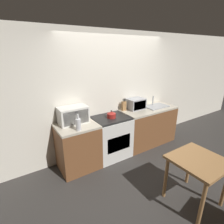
% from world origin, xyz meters
% --- Properties ---
extents(ground_plane, '(16.00, 16.00, 0.00)m').
position_xyz_m(ground_plane, '(0.00, 0.00, 0.00)').
color(ground_plane, '#33302D').
extents(wall_back, '(10.00, 0.06, 2.60)m').
position_xyz_m(wall_back, '(0.00, 1.11, 1.30)').
color(wall_back, silver).
rests_on(wall_back, ground_plane).
extents(counter_left_run, '(0.74, 0.62, 0.90)m').
position_xyz_m(counter_left_run, '(-1.07, 0.77, 0.45)').
color(counter_left_run, brown).
rests_on(counter_left_run, ground_plane).
extents(counter_right_run, '(1.38, 0.62, 0.90)m').
position_xyz_m(counter_right_run, '(0.75, 0.77, 0.45)').
color(counter_right_run, brown).
rests_on(counter_right_run, ground_plane).
extents(stove_range, '(0.76, 0.62, 0.90)m').
position_xyz_m(stove_range, '(-0.32, 0.77, 0.45)').
color(stove_range, silver).
rests_on(stove_range, ground_plane).
extents(kettle, '(0.18, 0.18, 0.16)m').
position_xyz_m(kettle, '(-0.32, 0.74, 0.97)').
color(kettle, maroon).
rests_on(kettle, stove_range).
extents(microwave, '(0.54, 0.32, 0.32)m').
position_xyz_m(microwave, '(-1.07, 0.90, 1.06)').
color(microwave, silver).
rests_on(microwave, counter_left_run).
extents(bottle, '(0.09, 0.09, 0.29)m').
position_xyz_m(bottle, '(-1.12, 0.55, 1.01)').
color(bottle, silver).
rests_on(bottle, counter_left_run).
extents(knife_block, '(0.10, 0.06, 0.28)m').
position_xyz_m(knife_block, '(0.16, 0.97, 1.01)').
color(knife_block, '#9E7042').
rests_on(knife_block, counter_right_run).
extents(toaster_oven, '(0.40, 0.30, 0.25)m').
position_xyz_m(toaster_oven, '(0.46, 0.91, 1.02)').
color(toaster_oven, '#999BA0').
rests_on(toaster_oven, counter_right_run).
extents(sink_basin, '(0.58, 0.36, 0.24)m').
position_xyz_m(sink_basin, '(1.00, 0.78, 0.91)').
color(sink_basin, '#999BA0').
rests_on(sink_basin, counter_right_run).
extents(dining_table, '(0.70, 0.70, 0.75)m').
position_xyz_m(dining_table, '(0.06, -0.96, 0.63)').
color(dining_table, '#9E7042').
rests_on(dining_table, ground_plane).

